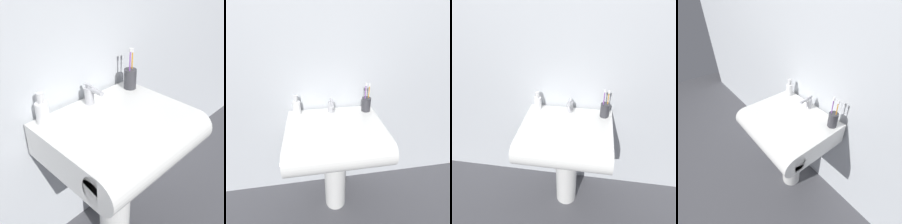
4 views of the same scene
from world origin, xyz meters
TOP-DOWN VIEW (x-y plane):
  - wall_back at (0.00, 0.27)m, footprint 5.00×0.05m
  - sink_pedestal at (0.00, 0.00)m, footprint 0.17×0.17m
  - sink_basin at (0.00, -0.06)m, footprint 0.64×0.54m
  - faucet at (0.00, 0.17)m, footprint 0.05×0.12m
  - toothbrush_cup at (0.26, 0.15)m, footprint 0.07×0.07m
  - soap_bottle at (-0.25, 0.18)m, footprint 0.06×0.06m

SIDE VIEW (x-z plane):
  - sink_pedestal at x=0.00m, z-range 0.00..0.65m
  - sink_basin at x=0.00m, z-range 0.65..0.81m
  - faucet at x=0.00m, z-range 0.81..0.91m
  - toothbrush_cup at x=0.26m, z-range 0.75..0.98m
  - soap_bottle at x=-0.25m, z-range 0.79..0.94m
  - wall_back at x=0.00m, z-range 0.00..2.40m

